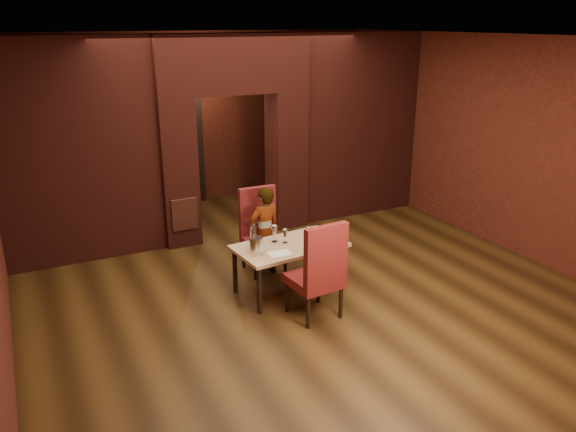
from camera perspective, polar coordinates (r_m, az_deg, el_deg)
name	(u,v)px	position (r m, az deg, el deg)	size (l,w,h in m)	color
floor	(289,278)	(7.84, 0.13, -6.29)	(8.00, 8.00, 0.00)	#422A10
ceiling	(289,36)	(7.07, 0.15, 17.79)	(7.00, 8.00, 0.04)	silver
wall_back	(195,119)	(10.94, -9.46, 9.67)	(7.00, 0.04, 3.20)	maroon
wall_front	(548,293)	(4.32, 24.94, -7.15)	(7.00, 0.04, 3.20)	maroon
wall_right	(490,141)	(9.36, 19.81, 7.18)	(0.04, 8.00, 3.20)	maroon
pillar_left	(177,172)	(8.89, -11.23, 4.37)	(0.55, 0.55, 2.30)	maroon
pillar_right	(286,159)	(9.55, -0.17, 5.78)	(0.55, 0.55, 2.30)	maroon
lintel	(231,64)	(8.92, -5.85, 15.13)	(2.45, 0.55, 0.90)	maroon
wing_wall_left	(77,153)	(8.54, -20.61, 6.00)	(2.27, 0.35, 3.20)	maroon
wing_wall_right	(358,126)	(10.15, 7.08, 9.04)	(2.27, 0.35, 3.20)	maroon
vent_panel	(185,214)	(8.79, -10.45, 0.16)	(0.40, 0.03, 0.50)	#99412C
rear_door	(177,150)	(10.88, -11.23, 6.56)	(0.90, 0.08, 2.10)	black
rear_door_frame	(177,151)	(10.84, -11.17, 6.52)	(1.02, 0.04, 2.22)	black
dining_table	(289,268)	(7.35, 0.15, -5.27)	(1.40, 0.79, 0.66)	tan
chair_far	(264,232)	(7.84, -2.48, -1.62)	(0.54, 0.54, 1.18)	maroon
chair_near	(314,268)	(6.66, 2.66, -5.34)	(0.56, 0.56, 1.23)	maroon
person_seated	(265,231)	(7.73, -2.39, -1.57)	(0.46, 0.30, 1.27)	white
wine_glass_a	(274,234)	(7.27, -1.39, -1.81)	(0.09, 0.09, 0.22)	white
wine_glass_b	(285,236)	(7.24, -0.30, -2.05)	(0.08, 0.08, 0.18)	white
wine_glass_c	(309,235)	(7.28, 2.14, -1.91)	(0.08, 0.08, 0.20)	white
tasting_sheet	(280,253)	(6.95, -0.87, -3.83)	(0.27, 0.20, 0.00)	white
wine_bucket	(256,245)	(6.93, -3.24, -2.99)	(0.17, 0.17, 0.21)	silver
water_bottle	(253,236)	(7.07, -3.55, -2.03)	(0.08, 0.08, 0.33)	white
potted_plant	(307,242)	(8.43, 1.97, -2.65)	(0.42, 0.37, 0.47)	#235D20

